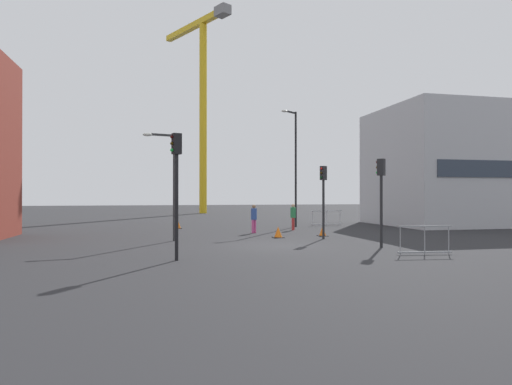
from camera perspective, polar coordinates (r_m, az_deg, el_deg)
ground at (r=19.56m, az=2.47°, el=-6.78°), size 160.00×160.00×0.00m
office_block at (r=36.57m, az=24.20°, el=2.96°), size 11.25×9.09×8.55m
construction_crane at (r=55.80m, az=-6.85°, el=13.07°), size 7.06×11.98×23.83m
streetlamp_tall at (r=30.90m, az=4.93°, el=4.12°), size 1.31×0.94×7.96m
streetlamp_short at (r=21.67m, az=-10.97°, el=2.15°), size 1.54×0.48×5.15m
traffic_light_crosswalk at (r=19.36m, az=15.69°, el=0.61°), size 0.36×0.38×3.71m
traffic_light_near at (r=15.21m, az=-10.13°, el=2.13°), size 0.39×0.33×4.27m
traffic_light_verge at (r=22.58m, az=8.60°, el=0.37°), size 0.39×0.35×3.65m
pedestrian_walking at (r=28.08m, az=4.77°, el=-2.88°), size 0.34×0.34×1.64m
pedestrian_waiting at (r=25.79m, az=-0.28°, el=-3.11°), size 0.34×0.34×1.64m
safety_barrier_right_run at (r=17.57m, az=20.74°, el=-5.65°), size 2.06×0.30×1.08m
safety_barrier_left_run at (r=32.59m, az=9.00°, el=-3.20°), size 2.41×0.24×1.08m
traffic_cone_orange at (r=29.71m, az=-9.89°, el=-4.17°), size 0.45×0.45×0.46m
traffic_cone_striped at (r=24.25m, az=8.51°, el=-4.96°), size 0.51×0.51×0.52m
traffic_cone_on_verge at (r=23.11m, az=2.85°, el=-5.13°), size 0.56×0.56×0.57m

